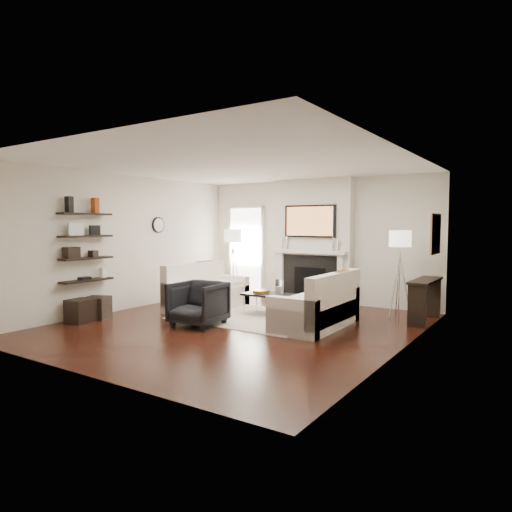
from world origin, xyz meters
The scene contains 71 objects.
room_envelope centered at (0.00, 0.00, 1.35)m, with size 6.00×6.00×6.00m.
chimney_breast centered at (0.00, 2.88, 1.35)m, with size 1.80×0.25×2.70m, color silver.
fireplace_surround centered at (0.00, 2.74, 0.52)m, with size 1.30×0.02×1.04m, color black.
firebox centered at (0.00, 2.73, 0.45)m, with size 0.75×0.02×0.65m, color black.
mantel_pilaster_l centered at (-0.72, 2.71, 0.55)m, with size 0.12×0.08×1.10m, color white.
mantel_pilaster_r centered at (0.72, 2.71, 0.55)m, with size 0.12×0.08×1.10m, color white.
mantel_shelf centered at (0.00, 2.69, 1.12)m, with size 1.70×0.18×0.07m, color white.
tv_body centered at (0.00, 2.71, 1.78)m, with size 1.20×0.06×0.70m, color black.
tv_screen centered at (0.00, 2.68, 1.78)m, with size 1.10×0.01×0.62m, color #BF723F.
candlestick_l_tall centered at (-0.55, 2.70, 1.30)m, with size 0.04×0.04×0.30m, color silver.
candlestick_l_short centered at (-0.68, 2.70, 1.27)m, with size 0.04×0.04×0.24m, color silver.
candlestick_r_tall centered at (0.55, 2.70, 1.30)m, with size 0.04×0.04×0.30m, color silver.
candlestick_r_short centered at (0.68, 2.70, 1.27)m, with size 0.04×0.04×0.24m, color silver.
hallway_panel centered at (-1.85, 2.98, 1.05)m, with size 0.90×0.02×2.10m, color white.
door_trim_l centered at (-2.33, 2.96, 1.05)m, with size 0.06×0.06×2.16m, color white.
door_trim_r centered at (-1.37, 2.96, 1.05)m, with size 0.06×0.06×2.16m, color white.
door_trim_top centered at (-1.85, 2.96, 2.13)m, with size 1.02×0.06×0.06m, color white.
rug centered at (-0.18, 0.73, 0.01)m, with size 2.60×2.00×0.01m, color beige.
loveseat_left_base centered at (-1.41, 0.95, 0.21)m, with size 0.85×1.80×0.42m, color white.
loveseat_left_back centered at (-1.75, 0.95, 0.53)m, with size 0.18×1.80×0.80m, color white.
loveseat_left_arm_n centered at (-1.41, 0.14, 0.30)m, with size 0.85×0.18×0.60m, color white.
loveseat_left_arm_s centered at (-1.41, 1.76, 0.30)m, with size 0.85×0.18×0.60m, color white.
loveseat_left_cushion centered at (-1.36, 0.95, 0.47)m, with size 0.63×1.44×0.10m, color white.
pillow_left_orange centered at (-1.75, 1.25, 0.73)m, with size 0.10×0.42×0.42m, color #933D12.
pillow_left_charcoal centered at (-1.75, 0.65, 0.72)m, with size 0.10×0.40×0.40m, color black.
loveseat_right_base centered at (1.15, 0.67, 0.21)m, with size 0.85×1.80×0.42m, color white.
loveseat_right_back centered at (1.49, 0.67, 0.53)m, with size 0.18×1.80×0.80m, color white.
loveseat_right_arm_n centered at (1.15, -0.14, 0.30)m, with size 0.85×0.18×0.60m, color white.
loveseat_right_arm_s centered at (1.15, 1.48, 0.30)m, with size 0.85×0.18×0.60m, color white.
loveseat_right_cushion centered at (1.10, 0.67, 0.47)m, with size 0.63×1.44×0.10m, color white.
pillow_right_orange centered at (1.49, 0.97, 0.73)m, with size 0.10×0.42×0.42m, color #933D12.
pillow_right_charcoal centered at (1.49, 0.37, 0.72)m, with size 0.10×0.40×0.40m, color black.
coffee_table centered at (0.08, 1.03, 0.40)m, with size 1.10×0.55×0.04m, color black.
coffee_leg_nw centered at (-0.42, 0.81, 0.19)m, with size 0.02×0.02×0.38m, color silver.
coffee_leg_ne centered at (0.58, 0.81, 0.19)m, with size 0.02×0.02×0.38m, color silver.
coffee_leg_sw centered at (-0.42, 1.25, 0.19)m, with size 0.02×0.02×0.38m, color silver.
coffee_leg_se centered at (0.58, 1.25, 0.19)m, with size 0.02×0.02×0.38m, color silver.
hurricane_glass centered at (0.23, 1.03, 0.56)m, with size 0.17×0.17×0.29m, color white.
hurricane_candle centered at (0.23, 1.03, 0.50)m, with size 0.10×0.10×0.15m, color white.
copper_bowl centered at (-0.17, 1.03, 0.45)m, with size 0.31×0.31×0.05m, color #A8711C.
armchair centered at (-0.57, -0.32, 0.41)m, with size 0.80×0.75×0.82m, color black.
lamp_left_post centered at (-1.85, 2.43, 0.60)m, with size 0.02×0.02×1.20m, color silver.
lamp_left_shade centered at (-1.85, 2.43, 1.45)m, with size 0.40×0.40×0.30m, color white.
lamp_left_leg_a centered at (-1.74, 2.43, 0.60)m, with size 0.02×0.02×1.25m, color silver.
lamp_left_leg_b centered at (-1.91, 2.52, 0.60)m, with size 0.02×0.02×1.25m, color silver.
lamp_left_leg_c centered at (-1.91, 2.33, 0.60)m, with size 0.02×0.02×1.25m, color silver.
lamp_right_post centered at (2.05, 2.34, 0.60)m, with size 0.02×0.02×1.20m, color silver.
lamp_right_shade centered at (2.05, 2.34, 1.45)m, with size 0.40×0.40×0.30m, color white.
lamp_right_leg_a centered at (2.16, 2.34, 0.60)m, with size 0.02×0.02×1.25m, color silver.
lamp_right_leg_b centered at (2.00, 2.43, 0.60)m, with size 0.02×0.02×1.25m, color silver.
lamp_right_leg_c centered at (1.99, 2.24, 0.60)m, with size 0.02×0.02×1.25m, color silver.
console_top centered at (2.57, 2.11, 0.73)m, with size 0.35×1.20×0.04m, color black.
console_leg_n centered at (2.57, 1.56, 0.35)m, with size 0.30×0.04×0.71m, color black.
console_leg_s centered at (2.57, 2.66, 0.35)m, with size 0.30×0.04×0.71m, color black.
wall_art centered at (2.73, 2.05, 1.55)m, with size 0.03×0.70×0.70m, color tan.
shelf_bottom centered at (-2.62, -1.00, 0.70)m, with size 0.25×1.00×0.04m, color black.
shelf_lower centered at (-2.62, -1.00, 1.10)m, with size 0.25×1.00×0.04m, color black.
shelf_upper centered at (-2.62, -1.00, 1.50)m, with size 0.25×1.00×0.04m, color black.
shelf_top centered at (-2.62, -1.00, 1.90)m, with size 0.25×1.00×0.04m, color black.
decor_magfile_a centered at (-2.62, -1.32, 2.06)m, with size 0.12×0.10×0.28m, color black.
decor_magfile_b centered at (-2.62, -0.79, 2.06)m, with size 0.12×0.10×0.28m, color #933D12.
decor_frame_a centered at (-2.62, -1.20, 1.63)m, with size 0.04×0.30×0.22m, color white.
decor_frame_b centered at (-2.62, -0.81, 1.61)m, with size 0.04×0.22×0.18m, color black.
decor_wine_rack centered at (-2.62, -1.30, 1.22)m, with size 0.18×0.25×0.20m, color black.
decor_box_small centered at (-2.62, -0.85, 1.18)m, with size 0.15×0.12×0.12m, color black.
decor_books centered at (-2.62, -1.05, 0.74)m, with size 0.14×0.20×0.05m, color black.
decor_box_tall centered at (-2.62, -0.65, 0.81)m, with size 0.10×0.10×0.18m, color white.
clock_rim centered at (-2.73, 0.90, 1.70)m, with size 0.34×0.34×0.04m, color black.
clock_face centered at (-2.71, 0.90, 1.70)m, with size 0.29×0.29×0.01m, color white.
ottoman_near centered at (-2.47, -0.91, 0.20)m, with size 0.40×0.40×0.40m, color black.
ottoman_far centered at (-2.47, -1.26, 0.20)m, with size 0.40×0.40×0.40m, color black.
Camera 1 is at (4.46, -6.16, 1.72)m, focal length 32.00 mm.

